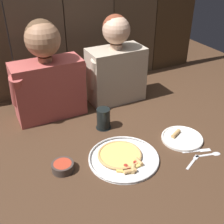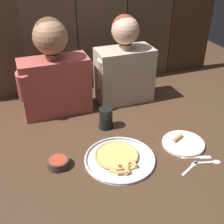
{
  "view_description": "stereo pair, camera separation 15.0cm",
  "coord_description": "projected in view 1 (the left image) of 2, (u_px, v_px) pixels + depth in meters",
  "views": [
    {
      "loc": [
        -0.59,
        -1.04,
        0.96
      ],
      "look_at": [
        -0.01,
        0.1,
        0.18
      ],
      "focal_mm": 45.98,
      "sensor_mm": 36.0,
      "label": 1
    },
    {
      "loc": [
        -0.45,
        -1.1,
        0.96
      ],
      "look_at": [
        -0.01,
        0.1,
        0.18
      ],
      "focal_mm": 45.98,
      "sensor_mm": 36.0,
      "label": 2
    }
  ],
  "objects": [
    {
      "name": "dinner_plate",
      "position": [
        182.0,
        138.0,
        1.59
      ],
      "size": [
        0.23,
        0.23,
        0.03
      ],
      "color": "white",
      "rests_on": "ground"
    },
    {
      "name": "ground_plane",
      "position": [
        122.0,
        149.0,
        1.52
      ],
      "size": [
        3.2,
        3.2,
        0.0
      ],
      "primitive_type": "plane",
      "color": "#422B1C"
    },
    {
      "name": "dipping_bowl",
      "position": [
        63.0,
        166.0,
        1.37
      ],
      "size": [
        0.11,
        0.11,
        0.04
      ],
      "color": "#3D332D",
      "rests_on": "ground"
    },
    {
      "name": "drinking_glass",
      "position": [
        103.0,
        119.0,
        1.67
      ],
      "size": [
        0.09,
        0.09,
        0.13
      ],
      "color": "black",
      "rests_on": "ground"
    },
    {
      "name": "diner_right",
      "position": [
        116.0,
        64.0,
        1.86
      ],
      "size": [
        0.4,
        0.2,
        0.57
      ],
      "color": "#B2A38E",
      "rests_on": "ground"
    },
    {
      "name": "pizza_tray",
      "position": [
        123.0,
        157.0,
        1.45
      ],
      "size": [
        0.36,
        0.36,
        0.03
      ],
      "color": "silver",
      "rests_on": "ground"
    },
    {
      "name": "table_fork",
      "position": [
        193.0,
        161.0,
        1.44
      ],
      "size": [
        0.12,
        0.07,
        0.01
      ],
      "color": "silver",
      "rests_on": "ground"
    },
    {
      "name": "wooden_backdrop_wall",
      "position": [
        63.0,
        7.0,
        1.85
      ],
      "size": [
        2.19,
        0.03,
        1.16
      ],
      "color": "#4B3A28",
      "rests_on": "ground"
    },
    {
      "name": "table_spoon",
      "position": [
        212.0,
        154.0,
        1.48
      ],
      "size": [
        0.14,
        0.06,
        0.01
      ],
      "color": "silver",
      "rests_on": "ground"
    },
    {
      "name": "table_knife",
      "position": [
        197.0,
        151.0,
        1.51
      ],
      "size": [
        0.15,
        0.06,
        0.01
      ],
      "color": "silver",
      "rests_on": "ground"
    },
    {
      "name": "diner_left",
      "position": [
        47.0,
        73.0,
        1.68
      ],
      "size": [
        0.45,
        0.22,
        0.59
      ],
      "color": "#AD4C47",
      "rests_on": "ground"
    }
  ]
}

